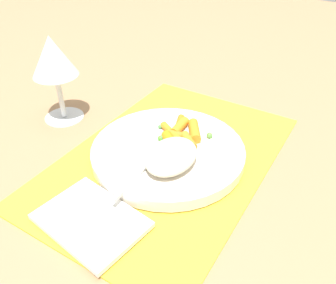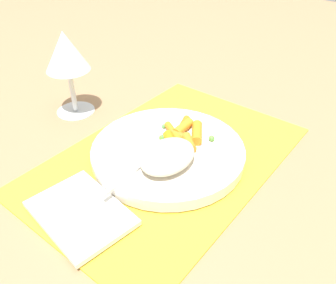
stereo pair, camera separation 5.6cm
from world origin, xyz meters
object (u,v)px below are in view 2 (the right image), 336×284
(rice_mound, at_px, (168,156))
(napkin, at_px, (81,213))
(carrot_portion, at_px, (184,134))
(wine_glass, at_px, (66,54))
(plate, at_px, (168,152))
(fork, at_px, (156,155))

(rice_mound, relative_size, napkin, 0.69)
(carrot_portion, xyz_separation_m, wine_glass, (-0.03, 0.25, 0.09))
(plate, distance_m, wine_glass, 0.27)
(carrot_portion, height_order, napkin, carrot_portion)
(plate, bearing_deg, wine_glass, 88.41)
(plate, bearing_deg, napkin, 175.83)
(wine_glass, relative_size, napkin, 1.18)
(plate, distance_m, rice_mound, 0.05)
(rice_mound, xyz_separation_m, napkin, (-0.14, 0.04, -0.03))
(rice_mound, relative_size, fork, 0.51)
(fork, bearing_deg, wine_glass, 80.92)
(plate, relative_size, rice_mound, 2.60)
(carrot_portion, height_order, wine_glass, wine_glass)
(fork, xyz_separation_m, napkin, (-0.14, 0.01, -0.02))
(napkin, bearing_deg, plate, -4.17)
(fork, height_order, wine_glass, wine_glass)
(plate, relative_size, fork, 1.33)
(rice_mound, distance_m, napkin, 0.15)
(rice_mound, height_order, fork, rice_mound)
(rice_mound, bearing_deg, wine_glass, 81.15)
(wine_glass, bearing_deg, rice_mound, -98.85)
(rice_mound, bearing_deg, plate, 37.45)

